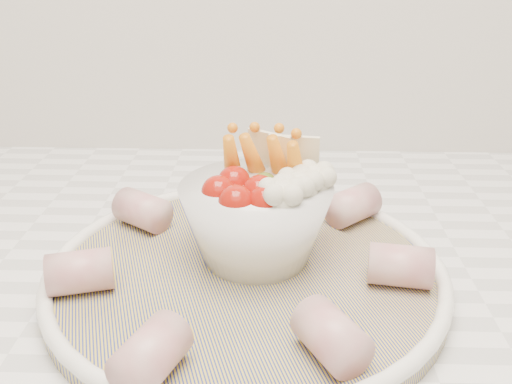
{
  "coord_description": "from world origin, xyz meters",
  "views": [
    {
      "loc": [
        -0.11,
        1.05,
        1.18
      ],
      "look_at": [
        -0.12,
        1.45,
        0.99
      ],
      "focal_mm": 40.0,
      "sensor_mm": 36.0,
      "label": 1
    }
  ],
  "objects": [
    {
      "name": "serving_platter",
      "position": [
        -0.13,
        1.44,
        0.93
      ],
      "size": [
        0.4,
        0.4,
        0.02
      ],
      "color": "navy",
      "rests_on": "kitchen_counter"
    },
    {
      "name": "veggie_bowl",
      "position": [
        -0.12,
        1.45,
        0.97
      ],
      "size": [
        0.12,
        0.12,
        0.1
      ],
      "color": "white",
      "rests_on": "serving_platter"
    },
    {
      "name": "cured_meat_rolls",
      "position": [
        -0.13,
        1.44,
        0.95
      ],
      "size": [
        0.29,
        0.31,
        0.03
      ],
      "color": "#B35157",
      "rests_on": "serving_platter"
    }
  ]
}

